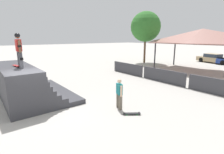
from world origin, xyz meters
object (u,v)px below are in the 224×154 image
(bystander_walking, at_px, (119,92))
(skateboard_on_ground, at_px, (132,113))
(skateboard_on_deck, at_px, (17,66))
(skater_on_deck, at_px, (19,48))
(tree_beside_pavilion, at_px, (146,27))
(parked_car_tan, at_px, (213,59))

(bystander_walking, bearing_deg, skateboard_on_ground, -160.19)
(skateboard_on_deck, xyz_separation_m, bystander_walking, (4.11, 3.81, -1.21))
(skater_on_deck, relative_size, bystander_walking, 1.15)
(tree_beside_pavilion, bearing_deg, skater_on_deck, -68.27)
(skateboard_on_ground, height_order, tree_beside_pavilion, tree_beside_pavilion)
(skateboard_on_ground, bearing_deg, skateboard_on_deck, 162.80)
(skater_on_deck, bearing_deg, parked_car_tan, 91.91)
(bystander_walking, distance_m, skateboard_on_ground, 1.25)
(skateboard_on_ground, bearing_deg, skater_on_deck, 164.45)
(skater_on_deck, distance_m, bystander_walking, 5.64)
(tree_beside_pavilion, bearing_deg, parked_car_tan, 50.99)
(tree_beside_pavilion, bearing_deg, skateboard_on_ground, -49.55)
(parked_car_tan, bearing_deg, skateboard_on_deck, -78.35)
(skateboard_on_deck, height_order, skateboard_on_ground, skateboard_on_deck)
(bystander_walking, height_order, tree_beside_pavilion, tree_beside_pavilion)
(skater_on_deck, bearing_deg, tree_beside_pavilion, 111.99)
(skateboard_on_ground, xyz_separation_m, parked_car_tan, (-5.34, 21.01, 0.54))
(skateboard_on_ground, xyz_separation_m, tree_beside_pavilion, (-11.47, 13.45, 4.91))
(tree_beside_pavilion, bearing_deg, bystander_walking, -52.03)
(skateboard_on_deck, bearing_deg, skateboard_on_ground, 25.41)
(skater_on_deck, bearing_deg, skateboard_on_deck, -164.64)
(skateboard_on_deck, height_order, parked_car_tan, skateboard_on_deck)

